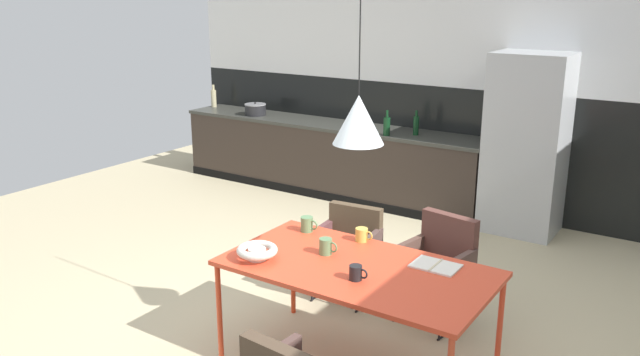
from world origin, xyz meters
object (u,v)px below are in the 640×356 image
at_px(dining_table, 357,272).
at_px(mug_tall_blue, 307,224).
at_px(mug_dark_espresso, 356,273).
at_px(armchair_by_stool, 440,255).
at_px(mug_white_ceramic, 326,246).
at_px(mug_short_terracotta, 362,235).
at_px(bottle_wine_green, 416,125).
at_px(cooking_pot, 255,109).
at_px(fruit_bowl, 257,251).
at_px(open_book, 436,266).
at_px(bottle_vinegar_dark, 387,126).
at_px(armchair_far_side, 349,239).
at_px(refrigerator_column, 526,144).
at_px(pendant_lamp_over_table_near, 358,120).
at_px(bottle_oil_tall, 214,98).

bearing_deg(dining_table, mug_tall_blue, 151.88).
bearing_deg(mug_dark_espresso, dining_table, 118.00).
xyz_separation_m(armchair_by_stool, mug_white_ceramic, (-0.43, -0.90, 0.28)).
distance_m(mug_short_terracotta, bottle_wine_green, 2.94).
distance_m(armchair_by_stool, cooking_pot, 4.15).
height_order(dining_table, fruit_bowl, fruit_bowl).
xyz_separation_m(mug_dark_espresso, cooking_pot, (-3.44, 3.30, 0.16)).
xyz_separation_m(fruit_bowl, mug_short_terracotta, (0.41, 0.65, -0.01)).
height_order(open_book, bottle_vinegar_dark, bottle_vinegar_dark).
height_order(armchair_by_stool, bottle_wine_green, bottle_wine_green).
bearing_deg(bottle_vinegar_dark, mug_dark_espresso, -65.22).
bearing_deg(mug_tall_blue, dining_table, -28.12).
height_order(armchair_far_side, mug_tall_blue, mug_tall_blue).
distance_m(dining_table, bottle_vinegar_dark, 3.28).
xyz_separation_m(fruit_bowl, mug_tall_blue, (-0.02, 0.59, -0.00)).
bearing_deg(mug_tall_blue, refrigerator_column, 75.91).
bearing_deg(mug_short_terracotta, cooking_pot, 139.12).
bearing_deg(pendant_lamp_over_table_near, mug_tall_blue, 150.64).
bearing_deg(refrigerator_column, mug_short_terracotta, -96.09).
distance_m(armchair_by_stool, bottle_wine_green, 2.59).
height_order(open_book, mug_white_ceramic, mug_white_ceramic).
bearing_deg(bottle_vinegar_dark, cooking_pot, 175.81).
bearing_deg(bottle_oil_tall, open_book, -33.09).
distance_m(cooking_pot, pendant_lamp_over_table_near, 4.65).
bearing_deg(mug_white_ceramic, cooking_pot, 135.11).
bearing_deg(armchair_by_stool, refrigerator_column, -78.99).
bearing_deg(bottle_oil_tall, mug_white_ceramic, -39.29).
relative_size(armchair_by_stool, mug_dark_espresso, 6.63).
bearing_deg(mug_short_terracotta, pendant_lamp_over_table_near, -64.98).
bearing_deg(dining_table, armchair_by_stool, 80.45).
relative_size(refrigerator_column, fruit_bowl, 6.94).
distance_m(dining_table, mug_tall_blue, 0.70).
bearing_deg(pendant_lamp_over_table_near, bottle_oil_tall, 141.96).
xyz_separation_m(refrigerator_column, mug_short_terracotta, (-0.30, -2.82, -0.13)).
distance_m(open_book, mug_tall_blue, 1.03).
xyz_separation_m(open_book, bottle_oil_tall, (-4.64, 3.03, 0.25)).
distance_m(mug_short_terracotta, bottle_vinegar_dark, 2.85).
distance_m(mug_white_ceramic, bottle_vinegar_dark, 3.13).
distance_m(dining_table, bottle_oil_tall, 5.36).
height_order(refrigerator_column, bottle_oil_tall, refrigerator_column).
xyz_separation_m(fruit_bowl, bottle_oil_tall, (-3.63, 3.56, 0.20)).
xyz_separation_m(fruit_bowl, open_book, (1.01, 0.53, -0.05)).
height_order(dining_table, armchair_by_stool, armchair_by_stool).
relative_size(cooking_pot, pendant_lamp_over_table_near, 0.23).
xyz_separation_m(bottle_wine_green, bottle_oil_tall, (-3.13, 0.12, 0.01)).
distance_m(dining_table, armchair_by_stool, 0.99).
height_order(cooking_pot, bottle_oil_tall, bottle_oil_tall).
relative_size(mug_short_terracotta, pendant_lamp_over_table_near, 0.11).
xyz_separation_m(mug_short_terracotta, cooking_pot, (-3.16, 2.74, 0.16)).
bearing_deg(armchair_by_stool, bottle_wine_green, -50.55).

